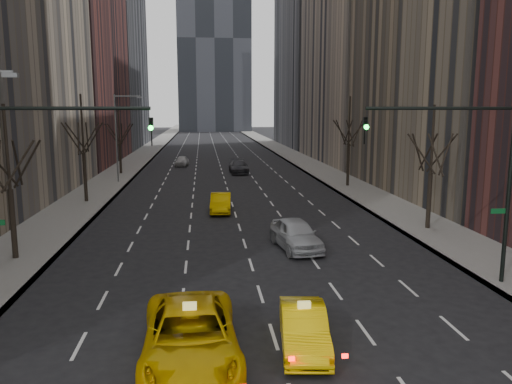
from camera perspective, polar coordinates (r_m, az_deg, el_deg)
name	(u,v)px	position (r m, az deg, el deg)	size (l,w,h in m)	color
sidewalk_left	(138,159)	(78.94, -13.32, 3.73)	(4.50, 320.00, 0.15)	slate
sidewalk_right	(295,157)	(79.65, 4.48, 4.00)	(4.50, 320.00, 0.15)	slate
bld_left_far	(59,3)	(77.70, -21.57, 19.49)	(14.00, 28.00, 44.00)	brown
bld_right_deep	(320,1)	(107.76, 7.28, 20.86)	(14.00, 30.00, 58.00)	slate
tree_lw_b	(10,189)	(27.97, -26.28, 0.27)	(3.36, 3.50, 7.82)	black
tree_lw_c	(84,154)	(43.20, -19.08, 4.10)	(3.36, 3.50, 8.74)	black
tree_lw_d	(120,144)	(60.85, -15.31, 5.28)	(3.36, 3.50, 7.36)	black
tree_rw_b	(431,173)	(33.42, 19.33, 2.09)	(3.36, 3.50, 7.82)	black
tree_rw_c	(349,146)	(50.16, 10.55, 5.15)	(3.36, 3.50, 8.74)	black
traffic_mast_left	(26,168)	(21.18, -24.80, 2.53)	(6.69, 0.39, 8.00)	black
traffic_mast_right	(474,162)	(23.08, 23.63, 3.12)	(6.69, 0.39, 8.00)	black
streetlight_far	(119,129)	(53.65, -15.35, 6.95)	(2.83, 0.22, 9.00)	slate
taxi_suv	(191,337)	(15.95, -7.48, -16.07)	(2.91, 6.30, 1.75)	#DBAB04
taxi_sedan	(304,328)	(16.91, 5.48, -15.21)	(1.45, 4.16, 1.37)	yellow
silver_sedan_ahead	(296,234)	(27.90, 4.58, -4.81)	(1.99, 4.94, 1.68)	#A7AAAF
far_taxi	(221,203)	(37.70, -4.05, -1.24)	(1.50, 4.29, 1.41)	#DAAB04
far_suv_grey	(239,167)	(60.26, -2.00, 2.90)	(2.15, 5.29, 1.54)	#2D2C31
far_car_white	(182,161)	(68.43, -8.46, 3.53)	(1.61, 4.00, 1.36)	#B8B8B8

